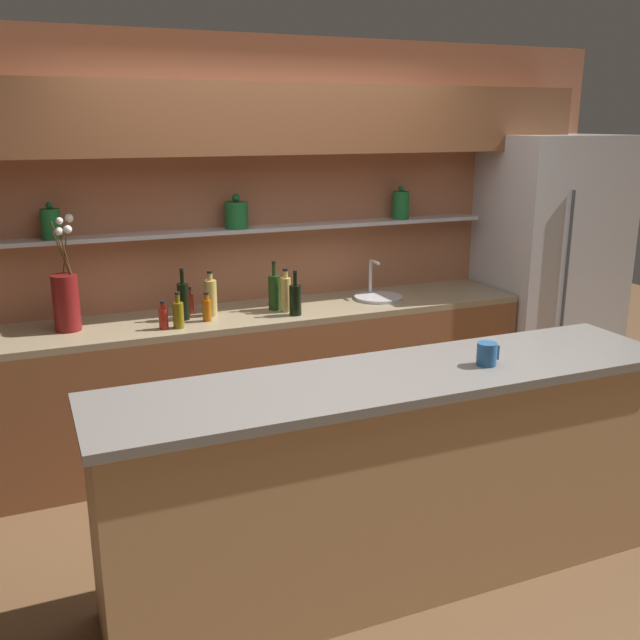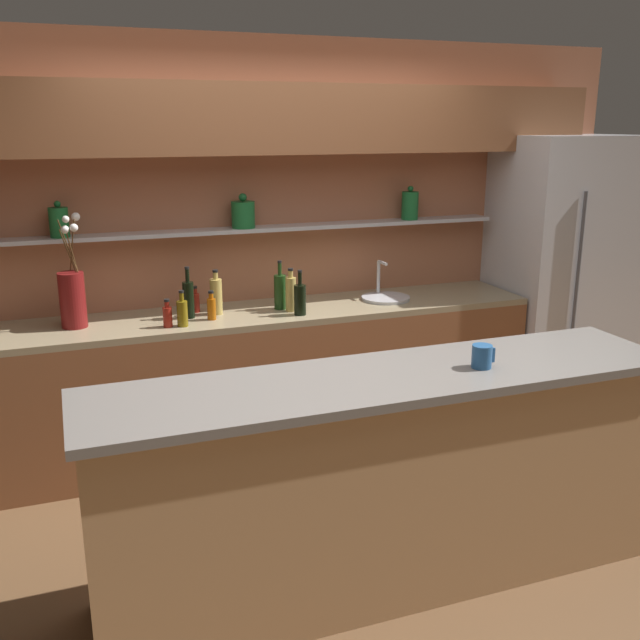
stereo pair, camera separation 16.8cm
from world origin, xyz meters
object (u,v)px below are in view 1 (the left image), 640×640
at_px(bottle_sauce_7, 189,303).
at_px(bottle_wine_3, 275,292).
at_px(refrigerator, 549,273).
at_px(coffee_mug, 487,354).
at_px(bottle_sauce_4, 163,318).
at_px(flower_vase, 66,299).
at_px(bottle_spirit_0, 211,297).
at_px(bottle_spirit_1, 286,294).
at_px(bottle_wine_5, 183,300).
at_px(sink_fixture, 378,295).
at_px(bottle_oil_8, 178,314).
at_px(bottle_sauce_6, 207,309).
at_px(bottle_wine_2, 295,299).

bearing_deg(bottle_sauce_7, bottle_wine_3, -11.65).
bearing_deg(refrigerator, coffee_mug, -136.72).
relative_size(bottle_wine_3, bottle_sauce_4, 1.87).
xyz_separation_m(flower_vase, bottle_spirit_0, (0.84, 0.00, -0.07)).
xyz_separation_m(refrigerator, flower_vase, (-3.38, 0.06, 0.11)).
xyz_separation_m(bottle_spirit_1, bottle_wine_3, (-0.04, 0.08, 0.00)).
distance_m(bottle_wine_3, bottle_wine_5, 0.59).
xyz_separation_m(flower_vase, coffee_mug, (1.67, -1.67, -0.03)).
relative_size(refrigerator, sink_fixture, 6.11).
bearing_deg(bottle_spirit_1, bottle_wine_3, 119.42).
height_order(flower_vase, bottle_spirit_0, flower_vase).
bearing_deg(bottle_wine_5, flower_vase, 177.76).
height_order(refrigerator, bottle_wine_5, refrigerator).
distance_m(flower_vase, bottle_oil_8, 0.63).
height_order(flower_vase, bottle_wine_5, flower_vase).
bearing_deg(bottle_wine_3, bottle_sauce_6, -167.64).
xyz_separation_m(bottle_wine_5, bottle_sauce_6, (0.12, -0.09, -0.05)).
distance_m(bottle_wine_5, bottle_oil_8, 0.19).
xyz_separation_m(bottle_wine_2, bottle_sauce_7, (-0.60, 0.29, -0.03)).
height_order(bottle_wine_3, bottle_sauce_7, bottle_wine_3).
xyz_separation_m(bottle_sauce_4, bottle_sauce_6, (0.27, 0.07, 0.01)).
height_order(flower_vase, sink_fixture, flower_vase).
relative_size(bottle_spirit_0, coffee_mug, 2.55).
relative_size(bottle_spirit_1, bottle_sauce_7, 1.65).
relative_size(bottle_spirit_1, bottle_wine_2, 0.97).
bearing_deg(bottle_sauce_6, bottle_spirit_0, 64.49).
bearing_deg(bottle_spirit_1, bottle_oil_8, -170.96).
xyz_separation_m(bottle_spirit_0, bottle_wine_3, (0.41, -0.01, -0.00)).
relative_size(flower_vase, bottle_sauce_6, 3.70).
height_order(refrigerator, bottle_sauce_7, refrigerator).
bearing_deg(bottle_spirit_1, bottle_wine_2, -76.22).
height_order(flower_vase, bottle_wine_3, flower_vase).
distance_m(flower_vase, bottle_wine_5, 0.66).
distance_m(bottle_spirit_0, bottle_wine_2, 0.52).
xyz_separation_m(bottle_sauce_7, bottle_oil_8, (-0.13, -0.30, 0.01)).
bearing_deg(coffee_mug, bottle_wine_5, 121.41).
bearing_deg(bottle_wine_2, bottle_sauce_4, 179.56).
relative_size(bottle_sauce_4, bottle_wine_5, 0.53).
relative_size(bottle_sauce_6, bottle_oil_8, 0.83).
distance_m(bottle_spirit_0, bottle_wine_3, 0.41).
relative_size(bottle_wine_5, bottle_sauce_6, 1.78).
bearing_deg(coffee_mug, bottle_wine_2, 103.23).
xyz_separation_m(refrigerator, bottle_sauce_7, (-2.66, 0.16, -0.00)).
bearing_deg(bottle_sauce_7, bottle_oil_8, -113.93).
bearing_deg(bottle_spirit_0, sink_fixture, -0.75).
bearing_deg(bottle_wine_3, bottle_wine_2, -69.22).
bearing_deg(bottle_spirit_1, bottle_spirit_0, 168.76).
bearing_deg(bottle_wine_3, sink_fixture, -0.02).
bearing_deg(sink_fixture, bottle_sauce_6, -175.14).
bearing_deg(sink_fixture, bottle_sauce_7, 175.06).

